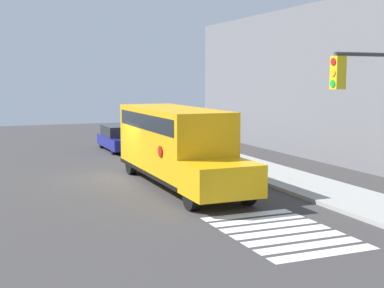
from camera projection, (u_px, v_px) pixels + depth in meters
The scene contains 6 objects.
ground_plane at pixel (124, 178), 24.31m from camera, with size 60.00×60.00×0.00m, color #3A3838.
sidewalk_strip at pixel (251, 167), 26.74m from camera, with size 44.00×3.00×0.15m.
building_backdrop at pixel (358, 82), 28.67m from camera, with size 32.00×4.00×8.55m.
crosswalk_stripes at pixel (281, 232), 15.70m from camera, with size 4.70×3.20×0.01m.
school_bus at pixel (175, 142), 22.53m from camera, with size 9.84×2.57×3.24m.
parked_car at pixel (119, 138), 33.44m from camera, with size 4.76×1.74×1.54m.
Camera 1 is at (23.32, -6.21, 4.48)m, focal length 50.00 mm.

